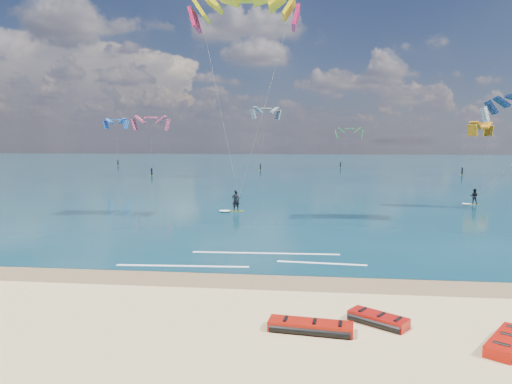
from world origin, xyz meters
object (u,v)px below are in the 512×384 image
kitesurfer_main (240,103)px  kitesurfer_far (503,144)px  packed_kite_left (310,331)px  packed_kite_right (507,347)px  packed_kite_mid (378,324)px

kitesurfer_main → kitesurfer_far: bearing=13.7°
packed_kite_left → packed_kite_right: size_ratio=1.13×
packed_kite_right → kitesurfer_far: 33.56m
packed_kite_right → kitesurfer_far: size_ratio=0.23×
packed_kite_right → kitesurfer_main: 27.02m
packed_kite_mid → packed_kite_right: 3.97m
kitesurfer_main → packed_kite_right: bearing=-68.3°
packed_kite_mid → kitesurfer_far: bearing=96.7°
packed_kite_left → kitesurfer_main: kitesurfer_main is taller
packed_kite_right → packed_kite_left: bearing=120.6°
packed_kite_right → kitesurfer_main: size_ratio=0.15×
kitesurfer_main → kitesurfer_far: 25.21m
packed_kite_left → packed_kite_mid: 2.53m
packed_kite_mid → kitesurfer_far: kitesurfer_far is taller
packed_kite_right → kitesurfer_main: (-11.60, 22.50, 9.44)m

